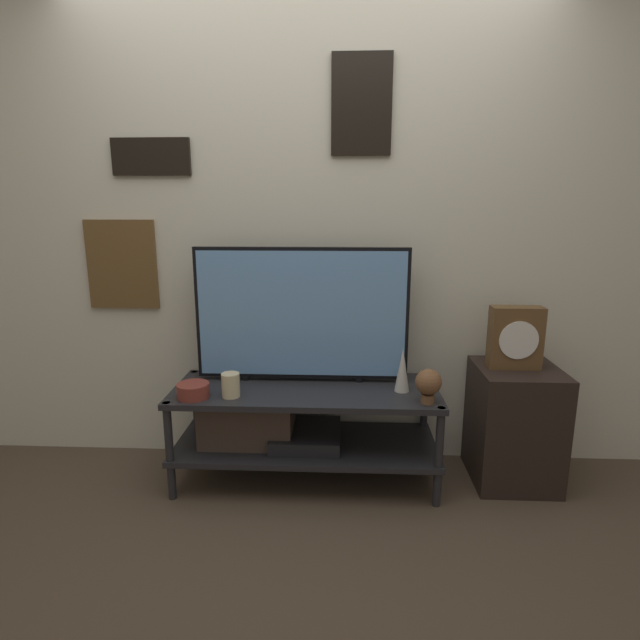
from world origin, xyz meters
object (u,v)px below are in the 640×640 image
candle_jar (231,385)px  mantel_clock (515,338)px  decorative_bust (428,383)px  vase_wide_bowl (193,390)px  vase_slim_bronze (402,370)px  television (302,314)px

candle_jar → mantel_clock: 1.45m
decorative_bust → mantel_clock: (0.46, 0.22, 0.17)m
vase_wide_bowl → candle_jar: candle_jar is taller
candle_jar → decorative_bust: bearing=-2.3°
vase_slim_bronze → candle_jar: bearing=-172.2°
vase_wide_bowl → decorative_bust: size_ratio=0.94×
television → mantel_clock: television is taller
vase_wide_bowl → vase_slim_bronze: bearing=7.4°
vase_wide_bowl → candle_jar: size_ratio=1.33×
television → decorative_bust: size_ratio=6.62×
mantel_clock → television: bearing=176.6°
vase_slim_bronze → decorative_bust: size_ratio=1.34×
vase_wide_bowl → candle_jar: 0.19m
television → mantel_clock: (1.09, -0.06, -0.10)m
vase_slim_bronze → mantel_clock: (0.57, 0.07, 0.16)m
vase_slim_bronze → vase_wide_bowl: (-1.03, -0.13, -0.08)m
vase_wide_bowl → television: bearing=27.5°
television → decorative_bust: (0.62, -0.29, -0.27)m
vase_slim_bronze → mantel_clock: 0.59m
candle_jar → mantel_clock: bearing=7.4°
vase_slim_bronze → mantel_clock: mantel_clock is taller
television → candle_jar: 0.52m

